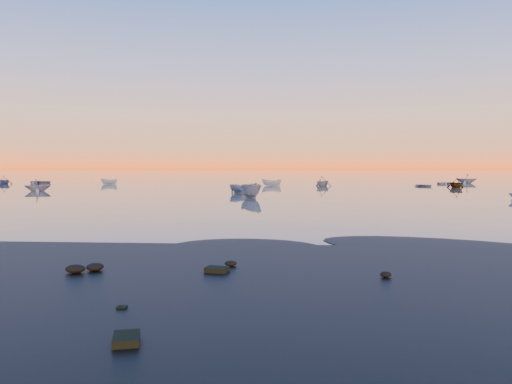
# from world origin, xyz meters

# --- Properties ---
(ground) EXTENTS (600.00, 600.00, 0.00)m
(ground) POSITION_xyz_m (0.00, 100.00, 0.00)
(ground) COLOR #6B6259
(ground) RESTS_ON ground
(mud_lobes) EXTENTS (140.00, 6.00, 0.07)m
(mud_lobes) POSITION_xyz_m (0.00, -1.00, 0.01)
(mud_lobes) COLOR black
(mud_lobes) RESTS_ON ground
(moored_fleet) EXTENTS (124.00, 58.00, 1.20)m
(moored_fleet) POSITION_xyz_m (0.00, 53.00, 0.00)
(moored_fleet) COLOR silver
(moored_fleet) RESTS_ON ground
(boat_near_center) EXTENTS (2.80, 4.02, 1.28)m
(boat_near_center) POSITION_xyz_m (-3.83, 39.46, 0.00)
(boat_near_center) COLOR slate
(boat_near_center) RESTS_ON ground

